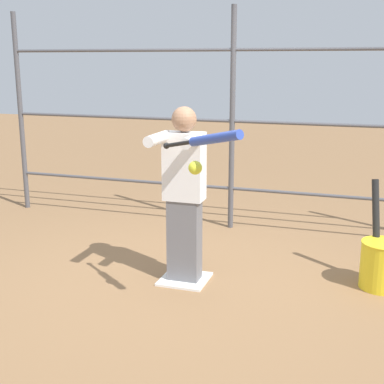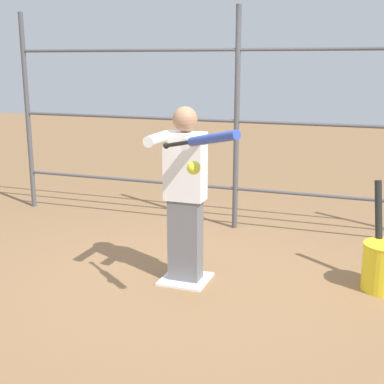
{
  "view_description": "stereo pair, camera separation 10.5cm",
  "coord_description": "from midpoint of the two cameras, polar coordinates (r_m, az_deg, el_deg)",
  "views": [
    {
      "loc": [
        -1.42,
        4.08,
        1.86
      ],
      "look_at": [
        -0.16,
        0.27,
        0.86
      ],
      "focal_mm": 50.0,
      "sensor_mm": 36.0,
      "label": 1
    },
    {
      "loc": [
        -1.52,
        4.05,
        1.86
      ],
      "look_at": [
        -0.16,
        0.27,
        0.86
      ],
      "focal_mm": 50.0,
      "sensor_mm": 36.0,
      "label": 2
    }
  ],
  "objects": [
    {
      "name": "baseball_bat_swinging",
      "position": [
        3.58,
        0.89,
        5.63
      ],
      "size": [
        0.72,
        0.52,
        0.23
      ],
      "color": "black"
    },
    {
      "name": "home_plate",
      "position": [
        4.7,
        -1.44,
        -9.27
      ],
      "size": [
        0.4,
        0.4,
        0.02
      ],
      "color": "white",
      "rests_on": "ground"
    },
    {
      "name": "fence_backstop",
      "position": [
        5.89,
        3.79,
        7.55
      ],
      "size": [
        5.49,
        0.06,
        2.42
      ],
      "color": "#4C4C51",
      "rests_on": "ground"
    },
    {
      "name": "batter",
      "position": [
        4.43,
        -1.57,
        0.21
      ],
      "size": [
        0.39,
        0.5,
        1.5
      ],
      "color": "slate",
      "rests_on": "ground"
    },
    {
      "name": "softball_in_flight",
      "position": [
        3.66,
        -0.48,
        2.6
      ],
      "size": [
        0.1,
        0.1,
        0.1
      ],
      "color": "yellow"
    },
    {
      "name": "bat_bucket",
      "position": [
        4.73,
        19.15,
        -7.13
      ],
      "size": [
        0.71,
        0.61,
        0.88
      ],
      "color": "yellow",
      "rests_on": "ground"
    },
    {
      "name": "ground_plane",
      "position": [
        4.7,
        -1.44,
        -9.38
      ],
      "size": [
        24.0,
        24.0,
        0.0
      ],
      "primitive_type": "plane",
      "color": "olive"
    }
  ]
}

